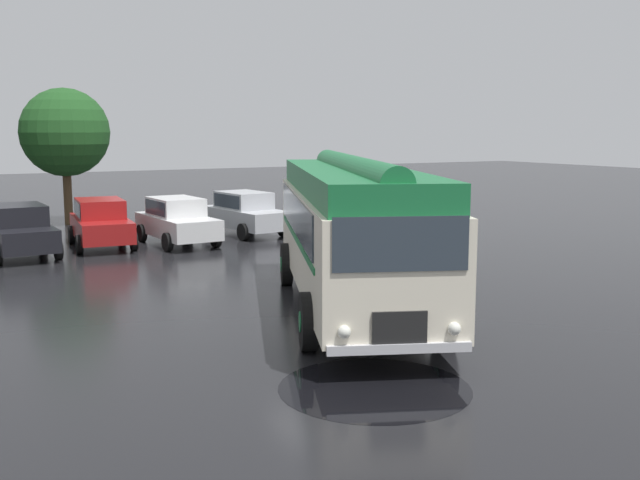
{
  "coord_description": "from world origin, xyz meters",
  "views": [
    {
      "loc": [
        -7.99,
        -13.68,
        4.07
      ],
      "look_at": [
        0.73,
        2.03,
        1.4
      ],
      "focal_mm": 42.0,
      "sensor_mm": 36.0,
      "label": 1
    }
  ],
  "objects_px": {
    "vintage_bus": "(352,227)",
    "car_far_right": "(245,213)",
    "car_near_left": "(20,230)",
    "car_mid_left": "(101,223)",
    "car_mid_right": "(177,221)"
  },
  "relations": [
    {
      "from": "vintage_bus",
      "to": "car_mid_left",
      "type": "xyz_separation_m",
      "value": [
        -2.86,
        12.06,
        -1.05
      ]
    },
    {
      "from": "car_near_left",
      "to": "car_far_right",
      "type": "relative_size",
      "value": 0.97
    },
    {
      "from": "vintage_bus",
      "to": "car_mid_right",
      "type": "distance_m",
      "value": 11.38
    },
    {
      "from": "car_mid_right",
      "to": "car_far_right",
      "type": "height_order",
      "value": "same"
    },
    {
      "from": "vintage_bus",
      "to": "car_mid_right",
      "type": "bearing_deg",
      "value": 91.82
    },
    {
      "from": "vintage_bus",
      "to": "car_far_right",
      "type": "distance_m",
      "value": 12.78
    },
    {
      "from": "car_near_left",
      "to": "car_far_right",
      "type": "height_order",
      "value": "same"
    },
    {
      "from": "car_mid_left",
      "to": "car_near_left",
      "type": "bearing_deg",
      "value": -166.03
    },
    {
      "from": "car_mid_right",
      "to": "vintage_bus",
      "type": "bearing_deg",
      "value": -88.18
    },
    {
      "from": "vintage_bus",
      "to": "car_mid_left",
      "type": "distance_m",
      "value": 12.44
    },
    {
      "from": "car_mid_left",
      "to": "car_far_right",
      "type": "distance_m",
      "value": 5.63
    },
    {
      "from": "car_mid_right",
      "to": "car_far_right",
      "type": "bearing_deg",
      "value": 19.66
    },
    {
      "from": "car_mid_right",
      "to": "car_mid_left",
      "type": "bearing_deg",
      "value": 163.66
    },
    {
      "from": "car_mid_left",
      "to": "car_mid_right",
      "type": "relative_size",
      "value": 1.01
    },
    {
      "from": "car_near_left",
      "to": "car_mid_left",
      "type": "relative_size",
      "value": 0.98
    }
  ]
}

